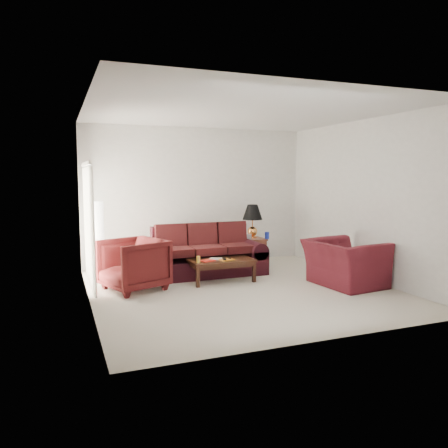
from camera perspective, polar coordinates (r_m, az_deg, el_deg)
name	(u,v)px	position (r m, az deg, el deg)	size (l,w,h in m)	color
floor	(242,290)	(7.61, 2.32, -8.55)	(5.00, 5.00, 0.00)	beige
blinds	(88,225)	(8.11, -17.36, -0.14)	(0.10, 2.00, 2.16)	silver
sofa	(205,251)	(8.60, -2.44, -3.56)	(2.33, 1.01, 0.95)	black
throw_pillow	(171,235)	(9.20, -7.00, -1.37)	(0.41, 0.12, 0.41)	black
end_table	(252,251)	(9.73, 3.67, -3.54)	(0.53, 0.53, 0.58)	brown
table_lamp	(252,221)	(9.71, 3.74, 0.36)	(0.44, 0.44, 0.74)	#E69447
clock	(249,237)	(9.44, 3.22, -1.68)	(0.13, 0.05, 0.13)	#B7B6BA
blue_canister	(267,235)	(9.60, 5.64, -1.49)	(0.09, 0.09, 0.15)	#1C2EB6
picture_frame	(242,234)	(9.80, 2.35, -1.26)	(0.13, 0.02, 0.17)	#AFAFB3
floor_lamp	(98,238)	(8.86, -16.08, -1.81)	(0.24, 0.24, 1.47)	silver
armchair_left	(134,264)	(7.64, -11.73, -5.20)	(0.95, 0.98, 0.89)	#450F10
armchair_right	(345,263)	(8.08, 15.51, -4.95)	(1.25, 1.09, 0.81)	#481018
coffee_table	(222,271)	(8.11, -0.30, -6.11)	(1.18, 0.59, 0.41)	black
magazine_red	(207,261)	(7.93, -2.18, -4.81)	(0.25, 0.19, 0.01)	red
magazine_white	(216,259)	(8.11, -1.00, -4.56)	(0.25, 0.19, 0.01)	beige
magazine_orange	(227,260)	(8.02, 0.34, -4.67)	(0.26, 0.19, 0.01)	orange
remote_a	(224,259)	(7.98, 0.02, -4.57)	(0.05, 0.18, 0.02)	black
remote_b	(229,258)	(8.09, 0.66, -4.44)	(0.04, 0.15, 0.02)	black
yellow_glass	(198,259)	(7.78, -3.37, -4.64)	(0.07, 0.07, 0.12)	yellow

